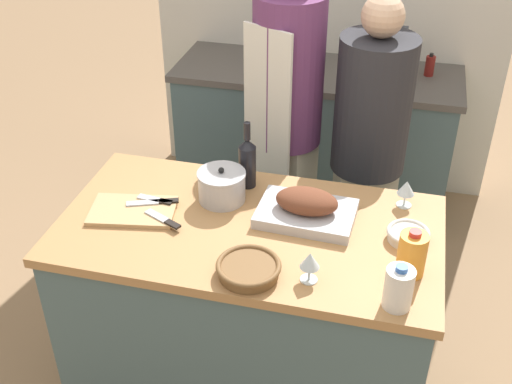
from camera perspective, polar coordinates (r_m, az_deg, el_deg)
The scene contains 20 objects.
kitchen_island at distance 2.79m, azimuth -0.60°, elevation -10.70°, with size 1.48×0.79×0.93m.
back_counter at distance 4.09m, azimuth 5.15°, elevation 4.81°, with size 1.71×0.60×0.91m.
roasting_pan at distance 2.51m, azimuth 4.51°, elevation -1.45°, with size 0.39×0.27×0.13m.
wicker_basket at distance 2.25m, azimuth -0.66°, elevation -6.82°, with size 0.23×0.23×0.05m.
cutting_board at distance 2.60m, azimuth -10.89°, elevation -1.65°, with size 0.37×0.27×0.02m.
stock_pot at distance 2.61m, azimuth -3.06°, elevation 0.53°, with size 0.20×0.20×0.15m.
mixing_bowl at distance 2.47m, azimuth 13.37°, elevation -3.71°, with size 0.16×0.16×0.05m.
juice_jug at distance 2.29m, azimuth 13.70°, elevation -5.36°, with size 0.10×0.10×0.18m.
milk_jug at distance 2.15m, azimuth 12.56°, elevation -8.32°, with size 0.10×0.10×0.17m.
wine_bottle_green at distance 2.67m, azimuth -0.77°, elevation 2.75°, with size 0.07×0.07×0.30m.
wine_glass_left at distance 2.63m, azimuth 13.21°, elevation 0.30°, with size 0.07×0.07×0.12m.
wine_glass_right at distance 2.20m, azimuth 4.81°, elevation -6.15°, with size 0.07×0.07×0.12m.
knife_chef at distance 2.62m, azimuth -9.01°, elevation -0.89°, with size 0.21×0.10×0.01m.
knife_paring at distance 2.51m, azimuth -8.19°, elevation -2.44°, with size 0.17×0.10×0.01m.
knife_bread at distance 2.63m, azimuth -8.85°, elevation -0.69°, with size 0.15×0.05×0.01m.
stand_mixer at distance 3.77m, azimuth 11.75°, elevation 11.49°, with size 0.18×0.14×0.32m.
condiment_bottle_tall at distance 3.85m, azimuth 4.10°, elevation 11.43°, with size 0.06×0.06×0.14m.
condiment_bottle_short at distance 3.92m, azimuth 15.19°, elevation 10.78°, with size 0.05×0.05×0.13m.
person_cook_aproned at distance 3.15m, azimuth 2.74°, elevation 6.89°, with size 0.36×0.38×1.80m.
person_cook_guest at distance 3.14m, azimuth 9.98°, elevation 4.06°, with size 0.36×0.36×1.63m.
Camera 1 is at (0.51, -1.93, 2.41)m, focal length 45.00 mm.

